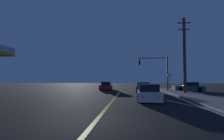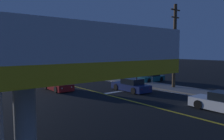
{
  "view_description": "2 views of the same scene",
  "coord_description": "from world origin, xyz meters",
  "px_view_note": "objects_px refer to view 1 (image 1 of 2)",
  "views": [
    {
      "loc": [
        1.4,
        -7.28,
        1.7
      ],
      "look_at": [
        -0.95,
        16.56,
        2.95
      ],
      "focal_mm": 29.44,
      "sensor_mm": 36.0,
      "label": 1
    },
    {
      "loc": [
        -12.54,
        1.06,
        4.23
      ],
      "look_at": [
        0.42,
        17.03,
        2.37
      ],
      "focal_mm": 35.02,
      "sensor_mm": 36.0,
      "label": 2
    }
  ],
  "objects_px": {
    "car_side_waiting_teal": "(189,87)",
    "utility_pole_right": "(184,54)",
    "car_mid_block_white": "(148,93)",
    "street_sign_corner": "(170,80)",
    "car_lead_oncoming_navy": "(143,88)",
    "traffic_signal_near_right": "(156,67)",
    "car_far_approaching_red": "(106,86)"
  },
  "relations": [
    {
      "from": "car_mid_block_white",
      "to": "utility_pole_right",
      "type": "xyz_separation_m",
      "value": [
        5.07,
        7.67,
        4.14
      ]
    },
    {
      "from": "car_far_approaching_red",
      "to": "street_sign_corner",
      "type": "bearing_deg",
      "value": 149.41
    },
    {
      "from": "car_side_waiting_teal",
      "to": "traffic_signal_near_right",
      "type": "distance_m",
      "value": 5.55
    },
    {
      "from": "car_side_waiting_teal",
      "to": "utility_pole_right",
      "type": "relative_size",
      "value": 0.47
    },
    {
      "from": "car_side_waiting_teal",
      "to": "utility_pole_right",
      "type": "height_order",
      "value": "utility_pole_right"
    },
    {
      "from": "car_side_waiting_teal",
      "to": "utility_pole_right",
      "type": "xyz_separation_m",
      "value": [
        -1.95,
        -5.07,
        4.14
      ]
    },
    {
      "from": "car_lead_oncoming_navy",
      "to": "car_side_waiting_teal",
      "type": "xyz_separation_m",
      "value": [
        6.78,
        3.26,
        -0.0
      ]
    },
    {
      "from": "car_mid_block_white",
      "to": "traffic_signal_near_right",
      "type": "height_order",
      "value": "traffic_signal_near_right"
    },
    {
      "from": "car_far_approaching_red",
      "to": "car_lead_oncoming_navy",
      "type": "relative_size",
      "value": 0.93
    },
    {
      "from": "car_side_waiting_teal",
      "to": "street_sign_corner",
      "type": "height_order",
      "value": "street_sign_corner"
    },
    {
      "from": "car_lead_oncoming_navy",
      "to": "traffic_signal_near_right",
      "type": "bearing_deg",
      "value": 55.76
    },
    {
      "from": "car_far_approaching_red",
      "to": "car_side_waiting_teal",
      "type": "distance_m",
      "value": 12.6
    },
    {
      "from": "traffic_signal_near_right",
      "to": "utility_pole_right",
      "type": "relative_size",
      "value": 0.57
    },
    {
      "from": "street_sign_corner",
      "to": "car_side_waiting_teal",
      "type": "bearing_deg",
      "value": 43.44
    },
    {
      "from": "car_mid_block_white",
      "to": "traffic_signal_near_right",
      "type": "xyz_separation_m",
      "value": [
        2.35,
        12.36,
        2.97
      ]
    },
    {
      "from": "car_side_waiting_teal",
      "to": "traffic_signal_near_right",
      "type": "relative_size",
      "value": 0.82
    },
    {
      "from": "car_lead_oncoming_navy",
      "to": "car_far_approaching_red",
      "type": "bearing_deg",
      "value": 138.04
    },
    {
      "from": "car_lead_oncoming_navy",
      "to": "car_mid_block_white",
      "type": "bearing_deg",
      "value": -89.46
    },
    {
      "from": "car_lead_oncoming_navy",
      "to": "street_sign_corner",
      "type": "xyz_separation_m",
      "value": [
        3.43,
        0.08,
        1.09
      ]
    },
    {
      "from": "car_lead_oncoming_navy",
      "to": "utility_pole_right",
      "type": "xyz_separation_m",
      "value": [
        4.83,
        -1.81,
        4.14
      ]
    },
    {
      "from": "car_far_approaching_red",
      "to": "car_side_waiting_teal",
      "type": "relative_size",
      "value": 0.97
    },
    {
      "from": "car_far_approaching_red",
      "to": "traffic_signal_near_right",
      "type": "relative_size",
      "value": 0.79
    },
    {
      "from": "car_lead_oncoming_navy",
      "to": "car_side_waiting_teal",
      "type": "distance_m",
      "value": 7.52
    },
    {
      "from": "utility_pole_right",
      "to": "street_sign_corner",
      "type": "height_order",
      "value": "utility_pole_right"
    },
    {
      "from": "traffic_signal_near_right",
      "to": "street_sign_corner",
      "type": "bearing_deg",
      "value": 115.2
    },
    {
      "from": "car_lead_oncoming_navy",
      "to": "traffic_signal_near_right",
      "type": "relative_size",
      "value": 0.85
    },
    {
      "from": "street_sign_corner",
      "to": "car_far_approaching_red",
      "type": "bearing_deg",
      "value": 149.46
    },
    {
      "from": "car_far_approaching_red",
      "to": "car_side_waiting_teal",
      "type": "xyz_separation_m",
      "value": [
        12.41,
        -2.17,
        0.0
      ]
    },
    {
      "from": "utility_pole_right",
      "to": "car_lead_oncoming_navy",
      "type": "bearing_deg",
      "value": 159.42
    },
    {
      "from": "car_far_approaching_red",
      "to": "utility_pole_right",
      "type": "xyz_separation_m",
      "value": [
        10.46,
        -7.24,
        4.14
      ]
    },
    {
      "from": "car_mid_block_white",
      "to": "street_sign_corner",
      "type": "distance_m",
      "value": 10.3
    },
    {
      "from": "utility_pole_right",
      "to": "street_sign_corner",
      "type": "bearing_deg",
      "value": 126.47
    }
  ]
}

